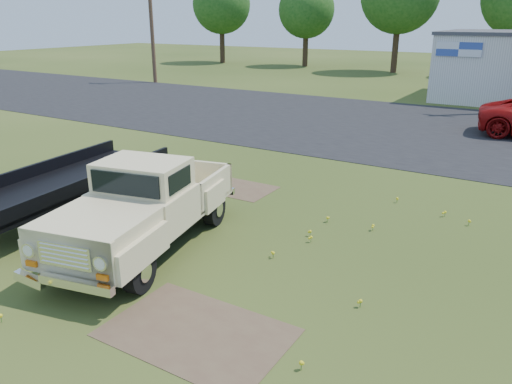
% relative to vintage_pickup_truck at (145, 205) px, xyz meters
% --- Properties ---
extents(ground, '(140.00, 140.00, 0.00)m').
position_rel_vintage_pickup_truck_xyz_m(ground, '(1.44, 0.99, -1.02)').
color(ground, '#2D3F14').
rests_on(ground, ground).
extents(asphalt_lot, '(90.00, 14.00, 0.02)m').
position_rel_vintage_pickup_truck_xyz_m(asphalt_lot, '(1.44, 15.99, -1.02)').
color(asphalt_lot, black).
rests_on(asphalt_lot, ground).
extents(dirt_patch_a, '(3.00, 2.00, 0.01)m').
position_rel_vintage_pickup_truck_xyz_m(dirt_patch_a, '(2.94, -2.01, -1.02)').
color(dirt_patch_a, brown).
rests_on(dirt_patch_a, ground).
extents(dirt_patch_b, '(2.20, 1.60, 0.01)m').
position_rel_vintage_pickup_truck_xyz_m(dirt_patch_b, '(-0.56, 4.49, -1.02)').
color(dirt_patch_b, brown).
rests_on(dirt_patch_b, ground).
extents(utility_pole_west, '(1.60, 0.30, 9.00)m').
position_rel_vintage_pickup_truck_xyz_m(utility_pole_west, '(-20.56, 22.99, 3.58)').
color(utility_pole_west, '#432E1F').
rests_on(utility_pole_west, ground).
extents(treeline_a, '(6.40, 6.40, 9.52)m').
position_rel_vintage_pickup_truck_xyz_m(treeline_a, '(-26.56, 40.99, 5.28)').
color(treeline_a, '#3A281A').
rests_on(treeline_a, ground).
extents(treeline_b, '(5.76, 5.76, 8.57)m').
position_rel_vintage_pickup_truck_xyz_m(treeline_b, '(-16.56, 41.99, 4.64)').
color(treeline_b, '#3A281A').
rests_on(treeline_b, ground).
extents(vintage_pickup_truck, '(3.30, 5.97, 2.05)m').
position_rel_vintage_pickup_truck_xyz_m(vintage_pickup_truck, '(0.00, 0.00, 0.00)').
color(vintage_pickup_truck, beige).
rests_on(vintage_pickup_truck, ground).
extents(flatbed_trailer, '(2.90, 6.89, 1.83)m').
position_rel_vintage_pickup_truck_xyz_m(flatbed_trailer, '(-3.44, 0.66, -0.11)').
color(flatbed_trailer, black).
rests_on(flatbed_trailer, ground).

